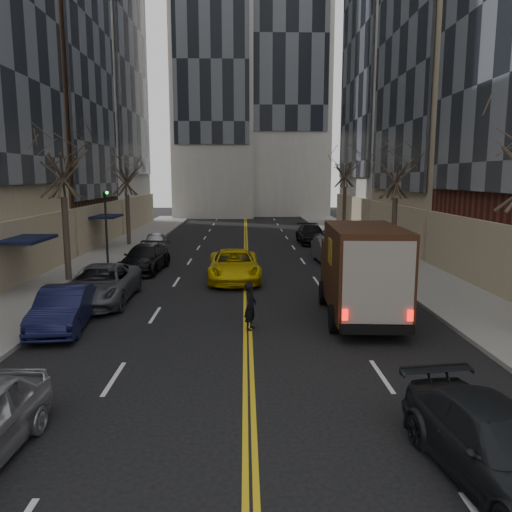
{
  "coord_description": "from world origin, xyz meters",
  "views": [
    {
      "loc": [
        -0.08,
        -4.36,
        5.19
      ],
      "look_at": [
        0.34,
        14.32,
        2.2
      ],
      "focal_mm": 35.0,
      "sensor_mm": 36.0,
      "label": 1
    }
  ],
  "objects": [
    {
      "name": "tree_lf_mid",
      "position": [
        -8.8,
        20.0,
        6.6
      ],
      "size": [
        3.2,
        3.2,
        8.91
      ],
      "color": "#382D23",
      "rests_on": "sidewalk_left"
    },
    {
      "name": "parked_rt_b",
      "position": [
        6.3,
        29.53,
        0.67
      ],
      "size": [
        2.58,
        4.97,
        1.34
      ],
      "primitive_type": "imported",
      "rotation": [
        0.0,
        0.0,
        0.08
      ],
      "color": "#999BA0",
      "rests_on": "ground"
    },
    {
      "name": "parked_rt_a",
      "position": [
        5.1,
        25.27,
        0.76
      ],
      "size": [
        1.86,
        4.7,
        1.52
      ],
      "primitive_type": "imported",
      "rotation": [
        0.0,
        0.0,
        0.05
      ],
      "color": "#44454B",
      "rests_on": "ground"
    },
    {
      "name": "observer_sedan",
      "position": [
        4.2,
        3.37,
        0.65
      ],
      "size": [
        2.43,
        4.72,
        1.31
      ],
      "rotation": [
        0.0,
        0.0,
        0.14
      ],
      "color": "black",
      "rests_on": "ground"
    },
    {
      "name": "parked_lf_c",
      "position": [
        -6.08,
        15.99,
        0.77
      ],
      "size": [
        2.63,
        5.57,
        1.54
      ],
      "primitive_type": "imported",
      "rotation": [
        0.0,
        0.0,
        0.01
      ],
      "color": "#494C51",
      "rests_on": "ground"
    },
    {
      "name": "sidewalk_left",
      "position": [
        -9.0,
        27.0,
        0.07
      ],
      "size": [
        4.0,
        66.0,
        0.15
      ],
      "primitive_type": "cube",
      "color": "slate",
      "rests_on": "ground"
    },
    {
      "name": "parked_rt_c",
      "position": [
        5.1,
        34.23,
        0.73
      ],
      "size": [
        2.1,
        5.03,
        1.45
      ],
      "primitive_type": "imported",
      "rotation": [
        0.0,
        0.0,
        0.01
      ],
      "color": "black",
      "rests_on": "ground"
    },
    {
      "name": "tree_rt_mid",
      "position": [
        8.8,
        25.0,
        6.17
      ],
      "size": [
        3.2,
        3.2,
        8.32
      ],
      "color": "#382D23",
      "rests_on": "sidewalk_right"
    },
    {
      "name": "parked_lf_d",
      "position": [
        -5.61,
        22.93,
        0.72
      ],
      "size": [
        2.41,
        5.13,
        1.45
      ],
      "primitive_type": "imported",
      "rotation": [
        0.0,
        0.0,
        -0.08
      ],
      "color": "black",
      "rests_on": "ground"
    },
    {
      "name": "traffic_signal",
      "position": [
        -7.39,
        22.0,
        2.82
      ],
      "size": [
        0.29,
        0.26,
        4.7
      ],
      "color": "black",
      "rests_on": "sidewalk_left"
    },
    {
      "name": "streetwall_right",
      "position": [
        16.38,
        32.2,
        15.09
      ],
      "size": [
        12.26,
        49.0,
        34.0
      ],
      "color": "#4C301E",
      "rests_on": "ground"
    },
    {
      "name": "parked_lf_e",
      "position": [
        -6.3,
        30.0,
        0.67
      ],
      "size": [
        1.99,
        4.06,
        1.33
      ],
      "primitive_type": "imported",
      "rotation": [
        0.0,
        0.0,
        0.11
      ],
      "color": "#9B9DA2",
      "rests_on": "ground"
    },
    {
      "name": "taxi",
      "position": [
        -0.63,
        20.31,
        0.76
      ],
      "size": [
        2.75,
        5.58,
        1.52
      ],
      "primitive_type": "imported",
      "rotation": [
        0.0,
        0.0,
        0.04
      ],
      "color": "#D6B709",
      "rests_on": "ground"
    },
    {
      "name": "sidewalk_right",
      "position": [
        9.0,
        27.0,
        0.07
      ],
      "size": [
        4.0,
        66.0,
        0.15
      ],
      "primitive_type": "cube",
      "color": "slate",
      "rests_on": "ground"
    },
    {
      "name": "tree_rt_far",
      "position": [
        8.8,
        40.0,
        6.74
      ],
      "size": [
        3.2,
        3.2,
        9.11
      ],
      "color": "#382D23",
      "rests_on": "sidewalk_right"
    },
    {
      "name": "pedestrian",
      "position": [
        0.1,
        12.12,
        0.82
      ],
      "size": [
        0.56,
        0.69,
        1.64
      ],
      "primitive_type": "imported",
      "rotation": [
        0.0,
        0.0,
        1.25
      ],
      "color": "black",
      "rests_on": "ground"
    },
    {
      "name": "ups_truck",
      "position": [
        4.15,
        13.37,
        1.75
      ],
      "size": [
        2.9,
        6.47,
        3.47
      ],
      "rotation": [
        0.0,
        0.0,
        -0.06
      ],
      "color": "black",
      "rests_on": "ground"
    },
    {
      "name": "tree_lf_far",
      "position": [
        -8.8,
        33.0,
        6.02
      ],
      "size": [
        3.2,
        3.2,
        8.12
      ],
      "color": "#382D23",
      "rests_on": "sidewalk_left"
    },
    {
      "name": "parked_lf_b",
      "position": [
        -6.3,
        12.34,
        0.72
      ],
      "size": [
        1.98,
        4.51,
        1.44
      ],
      "primitive_type": "imported",
      "rotation": [
        0.0,
        0.0,
        0.11
      ],
      "color": "black",
      "rests_on": "ground"
    }
  ]
}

